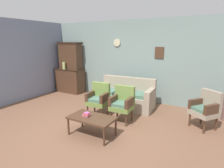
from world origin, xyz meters
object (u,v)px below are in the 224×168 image
floral_couch (125,97)px  wingback_chair_by_fireplace (206,108)px  vase_on_cabinet (64,66)px  armchair_row_middle (122,102)px  armchair_by_doorway (98,98)px  side_cabinet (70,80)px  book_stack_on_table (86,115)px  coffee_table (92,119)px

floral_couch → wingback_chair_by_fireplace: 2.29m
floral_couch → vase_on_cabinet: bearing=173.4°
armchair_row_middle → armchair_by_doorway: bearing=178.3°
floral_couch → armchair_by_doorway: (-0.35, -0.97, 0.17)m
side_cabinet → vase_on_cabinet: size_ratio=4.13×
armchair_row_middle → book_stack_on_table: 1.08m
armchair_row_middle → coffee_table: bearing=-103.6°
vase_on_cabinet → book_stack_on_table: bearing=-39.5°
vase_on_cabinet → wingback_chair_by_fireplace: size_ratio=0.31×
book_stack_on_table → side_cabinet: bearing=137.3°
armchair_by_doorway → vase_on_cabinet: bearing=152.2°
side_cabinet → armchair_row_middle: side_cabinet is taller
armchair_row_middle → wingback_chair_by_fireplace: bearing=18.3°
vase_on_cabinet → armchair_row_middle: (3.19, -1.31, -0.57)m
side_cabinet → wingback_chair_by_fireplace: bearing=-10.1°
wingback_chair_by_fireplace → armchair_by_doorway: bearing=-167.2°
book_stack_on_table → vase_on_cabinet: bearing=140.5°
armchair_by_doorway → wingback_chair_by_fireplace: size_ratio=1.00×
vase_on_cabinet → armchair_by_doorway: vase_on_cabinet is taller
vase_on_cabinet → coffee_table: size_ratio=0.28×
armchair_row_middle → book_stack_on_table: size_ratio=5.97×
vase_on_cabinet → coffee_table: (2.95, -2.30, -0.69)m
book_stack_on_table → armchair_row_middle: bearing=70.8°
coffee_table → book_stack_on_table: 0.15m
vase_on_cabinet → book_stack_on_table: vase_on_cabinet is taller
book_stack_on_table → armchair_by_doorway: bearing=110.1°
side_cabinet → floral_couch: bearing=-10.6°
vase_on_cabinet → armchair_row_middle: size_ratio=0.31×
vase_on_cabinet → coffee_table: bearing=-37.9°
floral_couch → armchair_by_doorway: size_ratio=1.98×
coffee_table → wingback_chair_by_fireplace: bearing=37.4°
armchair_by_doorway → wingback_chair_by_fireplace: bearing=12.8°
side_cabinet → vase_on_cabinet: (-0.11, -0.18, 0.60)m
armchair_by_doorway → armchair_row_middle: same height
side_cabinet → vase_on_cabinet: vase_on_cabinet is taller
floral_couch → wingback_chair_by_fireplace: same height
vase_on_cabinet → book_stack_on_table: (2.84, -2.34, -0.61)m
armchair_row_middle → coffee_table: size_ratio=0.90×
floral_couch → armchair_by_doorway: same height
wingback_chair_by_fireplace → coffee_table: (-2.10, -1.60, -0.12)m
floral_couch → armchair_row_middle: same height
vase_on_cabinet → wingback_chair_by_fireplace: bearing=-7.9°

